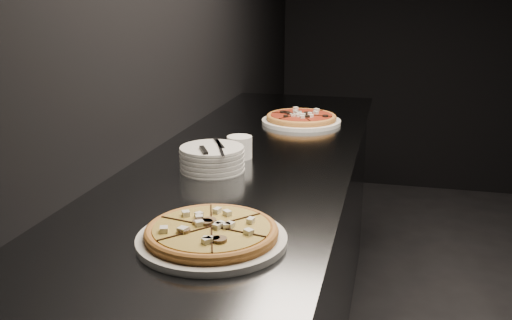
% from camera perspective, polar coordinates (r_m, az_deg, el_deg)
% --- Properties ---
extents(wall_left, '(0.02, 5.00, 2.80)m').
position_cam_1_polar(wall_left, '(2.12, -10.40, 13.99)').
color(wall_left, black).
rests_on(wall_left, floor).
extents(counter, '(0.74, 2.44, 0.92)m').
position_cam_1_polar(counter, '(2.24, -0.29, -10.63)').
color(counter, '#595C60').
rests_on(counter, floor).
extents(pizza_mushroom, '(0.37, 0.37, 0.04)m').
position_cam_1_polar(pizza_mushroom, '(1.34, -4.45, -7.39)').
color(pizza_mushroom, white).
rests_on(pizza_mushroom, counter).
extents(pizza_tomato, '(0.35, 0.35, 0.04)m').
position_cam_1_polar(pizza_tomato, '(2.54, 4.55, 4.16)').
color(pizza_tomato, white).
rests_on(pizza_tomato, counter).
extents(plate_stack, '(0.21, 0.21, 0.08)m').
position_cam_1_polar(plate_stack, '(1.87, -4.41, 0.16)').
color(plate_stack, white).
rests_on(plate_stack, counter).
extents(cutlery, '(0.09, 0.22, 0.01)m').
position_cam_1_polar(cutlery, '(1.84, -4.35, 1.26)').
color(cutlery, silver).
rests_on(cutlery, plate_stack).
extents(ramekin, '(0.09, 0.09, 0.08)m').
position_cam_1_polar(ramekin, '(2.00, -1.66, 1.36)').
color(ramekin, silver).
rests_on(ramekin, counter).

